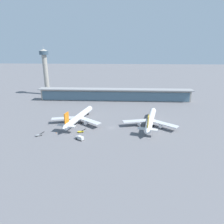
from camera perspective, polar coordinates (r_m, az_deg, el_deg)
ground_plane at (r=173.28m, az=-0.35°, el=-4.44°), size 1200.00×1200.00×0.00m
airliner_left_stand at (r=185.29m, az=-9.36°, el=-1.44°), size 46.22×61.02×16.39m
airliner_centre_stand at (r=179.27m, az=10.75°, el=-2.21°), size 46.22×61.01×16.39m
service_truck_near_nose_yellow at (r=165.98m, az=-8.74°, el=-5.43°), size 6.86×3.55×2.70m
service_truck_under_wing_grey at (r=153.36m, az=-9.01°, el=-7.15°), size 7.22×6.21×3.10m
service_truck_mid_apron_grey at (r=168.04m, az=-19.76°, el=-6.05°), size 6.44×4.84×2.70m
service_truck_by_tail_red at (r=192.75m, az=-11.80°, el=-1.89°), size 4.08×8.88×2.95m
terminal_building at (r=255.56m, az=0.81°, el=4.95°), size 190.14×12.80×15.20m
control_tower at (r=298.56m, az=-18.21°, el=11.59°), size 12.00×12.00×66.79m
safety_cone_alpha at (r=169.13m, az=-15.37°, el=-5.62°), size 0.62×0.62×0.70m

